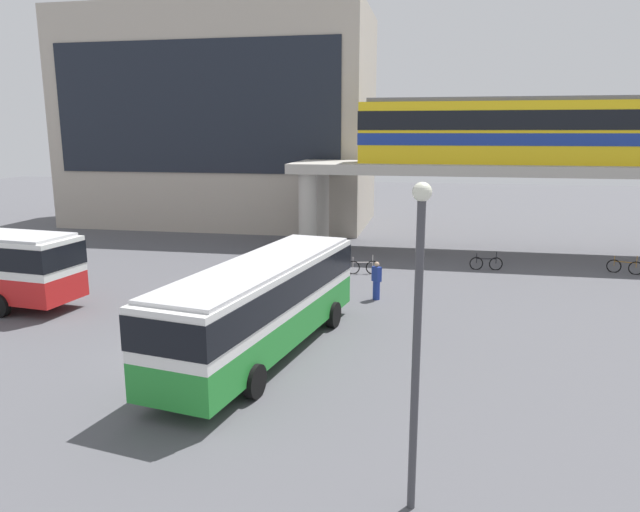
% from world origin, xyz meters
% --- Properties ---
extents(ground_plane, '(120.00, 120.00, 0.00)m').
position_xyz_m(ground_plane, '(0.00, 10.00, 0.00)').
color(ground_plane, '#515156').
extents(station_building, '(23.77, 11.66, 16.57)m').
position_xyz_m(station_building, '(-9.20, 29.11, 8.29)').
color(station_building, '#B2A899').
rests_on(station_building, ground_plane).
extents(elevated_platform, '(33.31, 5.92, 5.54)m').
position_xyz_m(elevated_platform, '(15.84, 19.65, 4.77)').
color(elevated_platform, '#ADA89E').
rests_on(elevated_platform, ground_plane).
extents(train, '(22.83, 2.96, 3.84)m').
position_xyz_m(train, '(14.71, 19.65, 7.51)').
color(train, yellow).
rests_on(train, elevated_platform).
extents(bus_main, '(4.44, 11.31, 3.22)m').
position_xyz_m(bus_main, '(2.46, 0.86, 1.99)').
color(bus_main, '#268C33').
rests_on(bus_main, ground_plane).
extents(bicycle_silver, '(1.76, 0.45, 1.04)m').
position_xyz_m(bicycle_silver, '(4.36, 12.97, 0.36)').
color(bicycle_silver, black).
rests_on(bicycle_silver, ground_plane).
extents(bicycle_black, '(1.79, 0.24, 1.04)m').
position_xyz_m(bicycle_black, '(10.88, 15.16, 0.36)').
color(bicycle_black, black).
rests_on(bicycle_black, ground_plane).
extents(bicycle_brown, '(1.73, 0.59, 1.04)m').
position_xyz_m(bicycle_brown, '(18.09, 15.71, 0.36)').
color(bicycle_brown, black).
rests_on(bicycle_brown, ground_plane).
extents(pedestrian_at_kerb, '(0.48, 0.43, 1.74)m').
position_xyz_m(pedestrian_at_kerb, '(0.10, 9.44, 0.82)').
color(pedestrian_at_kerb, gray).
rests_on(pedestrian_at_kerb, ground_plane).
extents(pedestrian_walking_across, '(0.47, 0.46, 1.74)m').
position_xyz_m(pedestrian_walking_across, '(5.55, 8.25, 0.82)').
color(pedestrian_walking_across, navy).
rests_on(pedestrian_walking_across, ground_plane).
extents(lamp_post, '(0.36, 0.36, 6.56)m').
position_xyz_m(lamp_post, '(7.72, -6.57, 3.85)').
color(lamp_post, '#3F3F44').
rests_on(lamp_post, ground_plane).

